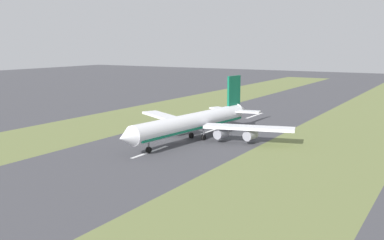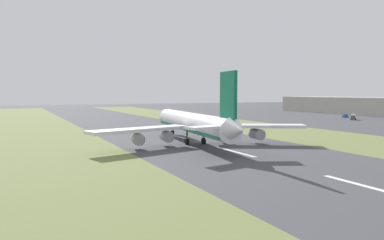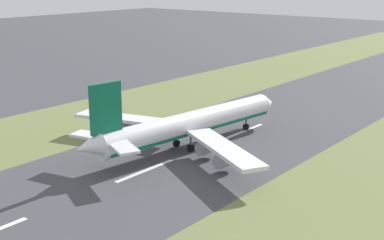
# 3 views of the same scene
# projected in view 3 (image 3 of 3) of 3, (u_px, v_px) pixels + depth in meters

# --- Properties ---
(ground_plane) EXTENTS (800.00, 800.00, 0.00)m
(ground_plane) POSITION_uv_depth(u_px,v_px,m) (205.00, 147.00, 136.10)
(ground_plane) COLOR #424247
(grass_median_west) EXTENTS (40.00, 600.00, 0.01)m
(grass_median_west) POSITION_uv_depth(u_px,v_px,m) (89.00, 118.00, 163.42)
(grass_median_west) COLOR olive
(grass_median_west) RESTS_ON ground
(grass_median_east) EXTENTS (40.00, 600.00, 0.01)m
(grass_median_east) POSITION_uv_depth(u_px,v_px,m) (380.00, 190.00, 108.78)
(grass_median_east) COLOR olive
(grass_median_east) RESTS_ON ground
(centreline_dash_mid) EXTENTS (1.20, 18.00, 0.01)m
(centreline_dash_mid) POSITION_uv_depth(u_px,v_px,m) (145.00, 171.00, 119.63)
(centreline_dash_mid) COLOR silver
(centreline_dash_mid) RESTS_ON ground
(centreline_dash_far) EXTENTS (1.20, 18.00, 0.01)m
(centreline_dash_far) POSITION_uv_depth(u_px,v_px,m) (244.00, 131.00, 149.58)
(centreline_dash_far) COLOR silver
(centreline_dash_far) RESTS_ON ground
(airplane_main_jet) EXTENTS (63.72, 67.19, 20.20)m
(airplane_main_jet) POSITION_uv_depth(u_px,v_px,m) (187.00, 125.00, 133.39)
(airplane_main_jet) COLOR white
(airplane_main_jet) RESTS_ON ground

